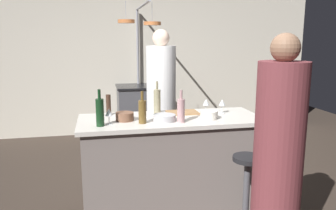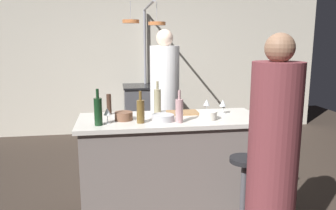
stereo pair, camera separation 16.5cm
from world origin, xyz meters
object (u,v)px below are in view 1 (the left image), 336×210
at_px(wine_glass_near_right_guest, 109,113).
at_px(wine_glass_near_left_guest, 222,103).
at_px(bar_stool_right, 246,190).
at_px(pepper_mill, 109,105).
at_px(chef, 161,104).
at_px(mixing_bowl_ceramic, 209,115).
at_px(cutting_board, 182,112).
at_px(wine_glass_by_chef, 206,103).
at_px(wine_bottle_red, 100,112).
at_px(mixing_bowl_steel, 164,118).
at_px(stove_range, 141,111).
at_px(wine_bottle_rose, 181,110).
at_px(guest_right, 278,160).
at_px(wine_bottle_white, 157,101).
at_px(mixing_bowl_wooden, 125,117).
at_px(wine_bottle_amber, 142,111).

height_order(wine_glass_near_right_guest, wine_glass_near_left_guest, same).
height_order(bar_stool_right, pepper_mill, pepper_mill).
bearing_deg(chef, mixing_bowl_ceramic, -78.33).
relative_size(cutting_board, wine_glass_by_chef, 2.19).
height_order(bar_stool_right, wine_glass_by_chef, wine_glass_by_chef).
distance_m(bar_stool_right, wine_glass_near_left_guest, 0.96).
xyz_separation_m(wine_bottle_red, mixing_bowl_steel, (0.60, 0.07, -0.10)).
bearing_deg(cutting_board, mixing_bowl_ceramic, -56.79).
height_order(bar_stool_right, mixing_bowl_steel, mixing_bowl_steel).
xyz_separation_m(stove_range, wine_bottle_rose, (0.05, -2.64, 0.57)).
xyz_separation_m(guest_right, wine_bottle_white, (-0.68, 1.26, 0.24)).
distance_m(pepper_mill, wine_glass_by_chef, 1.01).
bearing_deg(mixing_bowl_wooden, pepper_mill, 117.02).
relative_size(bar_stool_right, wine_bottle_rose, 2.24).
xyz_separation_m(wine_glass_near_left_guest, mixing_bowl_ceramic, (-0.22, -0.22, -0.07)).
xyz_separation_m(stove_range, pepper_mill, (-0.60, -2.19, 0.56)).
height_order(cutting_board, mixing_bowl_ceramic, mixing_bowl_ceramic).
bearing_deg(guest_right, wine_glass_near_left_guest, 90.89).
xyz_separation_m(mixing_bowl_ceramic, mixing_bowl_wooden, (-0.81, 0.10, -0.00)).
distance_m(mixing_bowl_wooden, mixing_bowl_steel, 0.38).
bearing_deg(wine_glass_near_right_guest, wine_bottle_amber, -5.07).
distance_m(wine_glass_by_chef, mixing_bowl_wooden, 0.89).
relative_size(wine_bottle_red, wine_glass_near_left_guest, 2.27).
xyz_separation_m(guest_right, wine_bottle_rose, (-0.53, 0.82, 0.22)).
relative_size(guest_right, wine_bottle_white, 5.10).
xyz_separation_m(wine_bottle_red, wine_glass_near_right_guest, (0.08, 0.05, -0.03)).
bearing_deg(bar_stool_right, mixing_bowl_wooden, 148.85).
height_order(wine_bottle_rose, wine_bottle_red, wine_bottle_red).
relative_size(chef, wine_glass_near_right_guest, 12.21).
height_order(cutting_board, wine_bottle_red, wine_bottle_red).
height_order(chef, cutting_board, chef).
height_order(cutting_board, wine_glass_near_left_guest, wine_glass_near_left_guest).
distance_m(wine_glass_by_chef, mixing_bowl_ceramic, 0.29).
relative_size(stove_range, pepper_mill, 4.24).
height_order(cutting_board, wine_bottle_rose, wine_bottle_rose).
bearing_deg(chef, cutting_board, -86.51).
bearing_deg(pepper_mill, stove_range, 74.78).
bearing_deg(wine_bottle_rose, stove_range, 91.10).
bearing_deg(wine_bottle_rose, wine_bottle_red, 178.97).
xyz_separation_m(wine_bottle_red, wine_glass_by_chef, (1.10, 0.34, -0.03)).
xyz_separation_m(wine_bottle_red, mixing_bowl_ceramic, (1.04, 0.06, -0.09)).
bearing_deg(guest_right, chef, 102.94).
bearing_deg(mixing_bowl_ceramic, wine_glass_near_right_guest, -179.32).
height_order(bar_stool_right, guest_right, guest_right).
xyz_separation_m(bar_stool_right, wine_bottle_amber, (-0.84, 0.47, 0.64)).
bearing_deg(chef, guest_right, -77.06).
distance_m(chef, wine_bottle_red, 1.50).
xyz_separation_m(wine_bottle_rose, wine_glass_by_chef, (0.36, 0.35, -0.01)).
bearing_deg(wine_glass_by_chef, wine_glass_near_right_guest, -164.21).
bearing_deg(wine_bottle_rose, cutting_board, 73.79).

